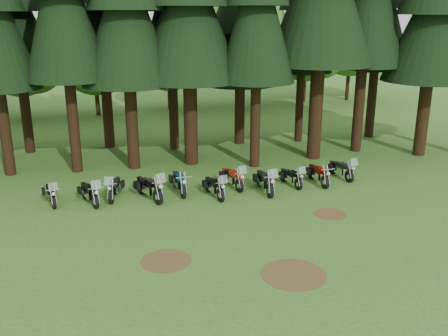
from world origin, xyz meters
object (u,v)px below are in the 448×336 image
(motorcycle_2, at_px, (115,188))
(motorcycle_8, at_px, (291,178))
(motorcycle_7, at_px, (265,182))
(motorcycle_10, at_px, (341,170))
(motorcycle_3, at_px, (149,188))
(motorcycle_1, at_px, (90,194))
(motorcycle_4, at_px, (179,183))
(motorcycle_6, at_px, (232,178))
(motorcycle_9, at_px, (318,175))
(motorcycle_0, at_px, (51,195))
(motorcycle_5, at_px, (214,188))

(motorcycle_2, relative_size, motorcycle_8, 1.09)
(motorcycle_7, distance_m, motorcycle_8, 1.66)
(motorcycle_10, bearing_deg, motorcycle_3, 174.49)
(motorcycle_1, bearing_deg, motorcycle_7, -22.33)
(motorcycle_4, height_order, motorcycle_6, motorcycle_6)
(motorcycle_1, height_order, motorcycle_10, motorcycle_1)
(motorcycle_3, relative_size, motorcycle_8, 1.19)
(motorcycle_3, bearing_deg, motorcycle_4, -1.71)
(motorcycle_2, height_order, motorcycle_9, motorcycle_2)
(motorcycle_1, xyz_separation_m, motorcycle_7, (8.23, -0.53, 0.04))
(motorcycle_0, relative_size, motorcycle_10, 0.95)
(motorcycle_10, bearing_deg, motorcycle_9, -171.05)
(motorcycle_2, xyz_separation_m, motorcycle_5, (4.57, -1.01, -0.01))
(motorcycle_4, height_order, motorcycle_9, motorcycle_4)
(motorcycle_6, distance_m, motorcycle_7, 1.70)
(motorcycle_3, xyz_separation_m, motorcycle_9, (8.56, 0.11, -0.06))
(motorcycle_0, height_order, motorcycle_4, motorcycle_0)
(motorcycle_6, distance_m, motorcycle_9, 4.42)
(motorcycle_0, height_order, motorcycle_10, motorcycle_10)
(motorcycle_7, height_order, motorcycle_10, motorcycle_7)
(motorcycle_2, distance_m, motorcycle_7, 7.16)
(motorcycle_7, bearing_deg, motorcycle_5, -178.71)
(motorcycle_1, xyz_separation_m, motorcycle_3, (2.69, -0.12, 0.05))
(motorcycle_10, bearing_deg, motorcycle_1, 173.25)
(motorcycle_0, relative_size, motorcycle_9, 0.92)
(motorcycle_2, relative_size, motorcycle_4, 0.94)
(motorcycle_9, bearing_deg, motorcycle_3, 179.45)
(motorcycle_4, relative_size, motorcycle_5, 1.07)
(motorcycle_1, height_order, motorcycle_8, motorcycle_1)
(motorcycle_0, xyz_separation_m, motorcycle_10, (14.49, 0.07, 0.02))
(motorcycle_5, height_order, motorcycle_7, motorcycle_7)
(motorcycle_8, bearing_deg, motorcycle_4, 165.14)
(motorcycle_2, bearing_deg, motorcycle_3, -5.71)
(motorcycle_0, distance_m, motorcycle_9, 12.97)
(motorcycle_4, bearing_deg, motorcycle_5, -36.69)
(motorcycle_2, bearing_deg, motorcycle_0, -164.96)
(motorcycle_6, relative_size, motorcycle_9, 1.01)
(motorcycle_3, bearing_deg, motorcycle_9, -20.96)
(motorcycle_4, bearing_deg, motorcycle_0, 176.67)
(motorcycle_8, bearing_deg, motorcycle_3, 170.43)
(motorcycle_8, height_order, motorcycle_9, motorcycle_8)
(motorcycle_1, distance_m, motorcycle_6, 6.88)
(motorcycle_4, distance_m, motorcycle_5, 1.81)
(motorcycle_1, bearing_deg, motorcycle_6, -14.59)
(motorcycle_8, bearing_deg, motorcycle_7, -171.82)
(motorcycle_7, xyz_separation_m, motorcycle_9, (3.03, 0.52, -0.04))
(motorcycle_2, xyz_separation_m, motorcycle_9, (10.12, -0.46, -0.00))
(motorcycle_4, bearing_deg, motorcycle_2, 176.13)
(motorcycle_6, relative_size, motorcycle_8, 1.12)
(motorcycle_7, relative_size, motorcycle_10, 1.10)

